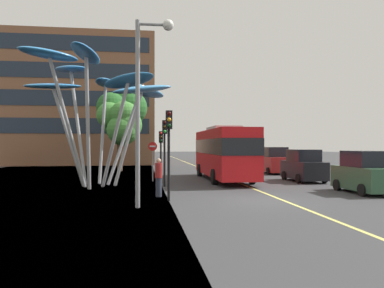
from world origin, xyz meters
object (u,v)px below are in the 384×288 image
Objects in this scene: traffic_light_kerb_near at (169,136)px; traffic_light_island_mid at (161,145)px; red_bus at (223,151)px; street_lamp at (146,87)px; car_parked_mid at (303,167)px; car_parked_far at (274,161)px; no_entry_sign at (153,155)px; leaf_sculpture at (98,83)px; car_parked_near at (365,173)px; traffic_light_kerb_far at (165,139)px; pedestrian at (159,177)px.

traffic_light_kerb_near is 1.16× the size of traffic_light_island_mid.
street_lamp is at bearing -116.27° from red_bus.
street_lamp is at bearing -138.26° from car_parked_mid.
no_entry_sign is at bearing -152.86° from car_parked_far.
red_bus reaches higher than car_parked_mid.
leaf_sculpture is 1.27× the size of street_lamp.
car_parked_near is 6.37m from car_parked_mid.
traffic_light_kerb_far is at bearing 157.08° from car_parked_near.
leaf_sculpture is 2.79× the size of traffic_light_island_mid.
pedestrian is at bearing 78.39° from street_lamp.
car_parked_far is (9.89, 9.16, -1.76)m from traffic_light_kerb_far.
no_entry_sign is (3.33, 2.57, -4.42)m from leaf_sculpture.
car_parked_near is (5.62, -8.01, -1.03)m from red_bus.
pedestrian is at bearing -147.33° from car_parked_mid.
car_parked_far is at bearing 43.86° from red_bus.
red_bus is 12.68m from street_lamp.
car_parked_near is at bearing -37.25° from no_entry_sign.
leaf_sculpture is at bearing 118.16° from traffic_light_kerb_near.
traffic_light_kerb_far is at bearing -138.60° from red_bus.
leaf_sculpture reaches higher than street_lamp.
traffic_light_island_mid is 0.85× the size of car_parked_mid.
red_bus is 5.46m from car_parked_mid.
traffic_light_kerb_far is 1.01× the size of car_parked_near.
traffic_light_kerb_far is 4.67m from pedestrian.
traffic_light_kerb_near is 0.99× the size of car_parked_mid.
leaf_sculpture is 5.31m from traffic_light_kerb_far.
traffic_light_island_mid is 0.88× the size of car_parked_near.
traffic_light_kerb_far is at bearing -167.16° from car_parked_mid.
pedestrian is (-0.37, 1.54, -1.92)m from traffic_light_kerb_near.
car_parked_mid is 11.83m from pedestrian.
street_lamp is 4.09× the size of pedestrian.
car_parked_mid reaches higher than pedestrian.
car_parked_mid is (5.10, -1.66, -1.03)m from red_bus.
red_bus is at bearing -4.91° from traffic_light_island_mid.
car_parked_far is 1.46× the size of no_entry_sign.
traffic_light_kerb_near is 12.57m from car_parked_mid.
traffic_light_kerb_near is at bearing -115.07° from red_bus.
car_parked_mid is 1.03× the size of car_parked_far.
car_parked_mid is 2.20× the size of pedestrian.
car_parked_near is 13.37m from car_parked_far.
street_lamp is at bearing -123.27° from traffic_light_kerb_near.
traffic_light_island_mid is (-0.00, 4.18, -0.34)m from traffic_light_kerb_far.
no_entry_sign is (-0.05, 8.03, 0.84)m from pedestrian.
traffic_light_island_mid is 13.09m from car_parked_near.
traffic_light_kerb_far is 1.47× the size of no_entry_sign.
red_bus is 9.84m from car_parked_near.
leaf_sculpture is at bearing -142.94° from traffic_light_island_mid.
car_parked_mid is 0.54× the size of street_lamp.
car_parked_far is at bearing 56.05° from traffic_light_kerb_near.
traffic_light_kerb_far reaches higher than no_entry_sign.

